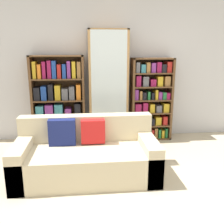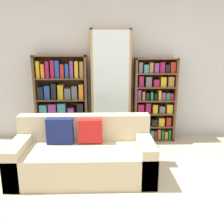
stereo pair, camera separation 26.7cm
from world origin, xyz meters
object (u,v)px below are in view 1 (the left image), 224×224
(display_cabinet, at_px, (108,87))
(couch, at_px, (87,156))
(bookshelf_right, at_px, (151,100))
(bookshelf_left, at_px, (59,102))
(wine_bottle, at_px, (144,137))

(display_cabinet, bearing_deg, couch, -107.20)
(display_cabinet, height_order, bookshelf_right, display_cabinet)
(couch, bearing_deg, display_cabinet, 72.80)
(bookshelf_left, xyz_separation_m, wine_bottle, (1.50, -0.40, -0.59))
(bookshelf_left, distance_m, display_cabinet, 0.93)
(bookshelf_right, bearing_deg, couch, -132.13)
(couch, xyz_separation_m, bookshelf_left, (-0.48, 1.34, 0.48))
(bookshelf_left, distance_m, wine_bottle, 1.66)
(display_cabinet, xyz_separation_m, bookshelf_right, (0.80, 0.02, -0.25))
(couch, bearing_deg, wine_bottle, 42.87)
(couch, relative_size, bookshelf_left, 1.18)
(display_cabinet, relative_size, wine_bottle, 4.94)
(bookshelf_left, xyz_separation_m, display_cabinet, (0.89, -0.02, 0.25))
(couch, relative_size, display_cabinet, 0.93)
(bookshelf_left, relative_size, display_cabinet, 0.78)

